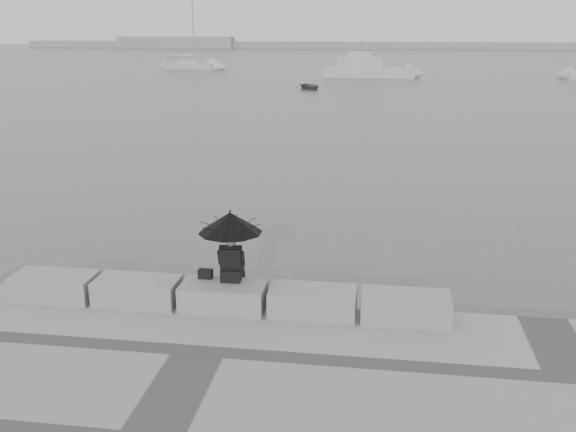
% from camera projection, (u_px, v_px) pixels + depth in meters
% --- Properties ---
extents(ground, '(360.00, 360.00, 0.00)m').
position_uv_depth(ground, '(230.00, 322.00, 12.76)').
color(ground, '#484B4E').
rests_on(ground, ground).
extents(stone_block_far_left, '(1.60, 0.80, 0.50)m').
position_uv_depth(stone_block_far_left, '(55.00, 286.00, 12.59)').
color(stone_block_far_left, slate).
rests_on(stone_block_far_left, promenade).
extents(stone_block_left, '(1.60, 0.80, 0.50)m').
position_uv_depth(stone_block_left, '(138.00, 291.00, 12.36)').
color(stone_block_left, slate).
rests_on(stone_block_left, promenade).
extents(stone_block_centre, '(1.60, 0.80, 0.50)m').
position_uv_depth(stone_block_centre, '(223.00, 296.00, 12.12)').
color(stone_block_centre, slate).
rests_on(stone_block_centre, promenade).
extents(stone_block_right, '(1.60, 0.80, 0.50)m').
position_uv_depth(stone_block_right, '(313.00, 302.00, 11.89)').
color(stone_block_right, slate).
rests_on(stone_block_right, promenade).
extents(stone_block_far_right, '(1.60, 0.80, 0.50)m').
position_uv_depth(stone_block_far_right, '(406.00, 307.00, 11.65)').
color(stone_block_far_right, slate).
rests_on(stone_block_far_right, promenade).
extents(seated_person, '(1.21, 1.21, 1.39)m').
position_uv_depth(seated_person, '(230.00, 230.00, 11.95)').
color(seated_person, black).
rests_on(seated_person, stone_block_centre).
extents(bag, '(0.27, 0.15, 0.17)m').
position_uv_depth(bag, '(205.00, 274.00, 12.32)').
color(bag, black).
rests_on(bag, stone_block_centre).
extents(distant_landmass, '(180.00, 8.00, 2.80)m').
position_uv_depth(distant_landmass, '(340.00, 45.00, 160.13)').
color(distant_landmass, gray).
rests_on(distant_landmass, ground).
extents(sailboat_left, '(8.00, 4.49, 12.90)m').
position_uv_depth(sailboat_left, '(192.00, 65.00, 85.80)').
color(sailboat_left, silver).
rests_on(sailboat_left, ground).
extents(motor_cruiser, '(10.26, 3.28, 4.50)m').
position_uv_depth(motor_cruiser, '(369.00, 69.00, 71.71)').
color(motor_cruiser, silver).
rests_on(motor_cruiser, ground).
extents(dinghy, '(3.32, 2.77, 0.52)m').
position_uv_depth(dinghy, '(310.00, 86.00, 58.98)').
color(dinghy, slate).
rests_on(dinghy, ground).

